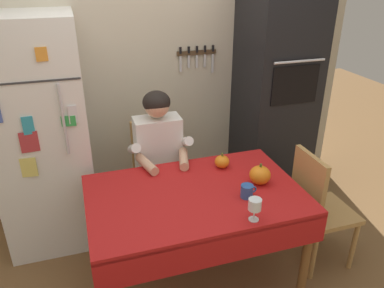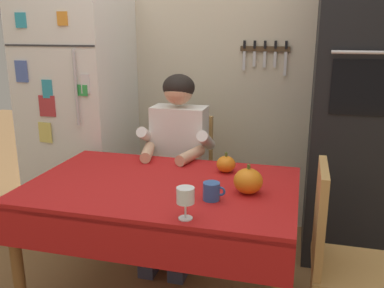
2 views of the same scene
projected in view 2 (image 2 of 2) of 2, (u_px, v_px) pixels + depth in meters
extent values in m
cube|color=beige|center=(219.00, 59.00, 3.20)|extent=(3.70, 0.10, 2.60)
cube|color=#4C3823|center=(265.00, 49.00, 3.04)|extent=(0.36, 0.02, 0.04)
cube|color=silver|center=(244.00, 61.00, 3.09)|extent=(0.02, 0.01, 0.14)
cube|color=black|center=(245.00, 44.00, 3.06)|extent=(0.02, 0.01, 0.06)
cube|color=silver|center=(254.00, 59.00, 3.07)|extent=(0.02, 0.01, 0.11)
cube|color=black|center=(255.00, 44.00, 3.04)|extent=(0.02, 0.01, 0.06)
cube|color=silver|center=(265.00, 60.00, 3.05)|extent=(0.02, 0.01, 0.11)
cube|color=black|center=(265.00, 45.00, 3.02)|extent=(0.02, 0.01, 0.06)
cube|color=silver|center=(275.00, 60.00, 3.03)|extent=(0.02, 0.01, 0.11)
cube|color=black|center=(276.00, 45.00, 3.00)|extent=(0.02, 0.01, 0.06)
cube|color=silver|center=(285.00, 64.00, 3.02)|extent=(0.02, 0.01, 0.17)
cube|color=black|center=(286.00, 45.00, 2.98)|extent=(0.02, 0.01, 0.06)
cube|color=white|center=(80.00, 114.00, 3.19)|extent=(0.68, 0.68, 1.80)
cylinder|color=silver|center=(76.00, 88.00, 2.74)|extent=(0.02, 0.02, 0.50)
cube|color=#333335|center=(48.00, 46.00, 2.73)|extent=(0.67, 0.01, 0.01)
cube|color=teal|center=(47.00, 89.00, 2.82)|extent=(0.07, 0.02, 0.12)
cube|color=#E5D666|center=(45.00, 132.00, 2.91)|extent=(0.11, 0.02, 0.14)
cube|color=green|center=(81.00, 90.00, 2.75)|extent=(0.10, 0.02, 0.07)
cube|color=silver|center=(85.00, 84.00, 2.73)|extent=(0.06, 0.01, 0.13)
cube|color=#B73338|center=(47.00, 106.00, 2.85)|extent=(0.12, 0.02, 0.15)
cube|color=#4C66B7|center=(21.00, 71.00, 2.83)|extent=(0.10, 0.01, 0.15)
cube|color=orange|center=(62.00, 19.00, 2.66)|extent=(0.07, 0.01, 0.09)
cube|color=teal|center=(21.00, 20.00, 2.74)|extent=(0.08, 0.02, 0.10)
cube|color=black|center=(360.00, 105.00, 2.70)|extent=(0.60, 0.60, 2.10)
cube|color=black|center=(369.00, 88.00, 2.37)|extent=(0.42, 0.01, 0.32)
cylinder|color=silver|center=(374.00, 52.00, 2.30)|extent=(0.45, 0.02, 0.02)
cylinder|color=brown|center=(18.00, 271.00, 2.10)|extent=(0.06, 0.06, 0.70)
cylinder|color=brown|center=(92.00, 209.00, 2.82)|extent=(0.06, 0.06, 0.70)
cylinder|color=brown|center=(285.00, 231.00, 2.51)|extent=(0.06, 0.06, 0.70)
cube|color=red|center=(162.00, 187.00, 2.20)|extent=(1.40, 0.90, 0.04)
cube|color=red|center=(130.00, 244.00, 1.82)|extent=(1.40, 0.01, 0.20)
cube|color=tan|center=(182.00, 189.00, 2.95)|extent=(0.40, 0.40, 0.04)
cube|color=tan|center=(188.00, 147.00, 3.05)|extent=(0.36, 0.04, 0.48)
cylinder|color=tan|center=(151.00, 226.00, 2.89)|extent=(0.04, 0.04, 0.41)
cylinder|color=tan|center=(167.00, 206.00, 3.21)|extent=(0.04, 0.04, 0.41)
cylinder|color=tan|center=(199.00, 232.00, 2.81)|extent=(0.04, 0.04, 0.41)
cylinder|color=tan|center=(210.00, 211.00, 3.12)|extent=(0.04, 0.04, 0.41)
cube|color=#38384C|center=(151.00, 265.00, 2.72)|extent=(0.10, 0.22, 0.08)
cube|color=#38384C|center=(180.00, 269.00, 2.67)|extent=(0.10, 0.22, 0.08)
cylinder|color=#38384C|center=(153.00, 234.00, 2.73)|extent=(0.09, 0.09, 0.38)
cylinder|color=#38384C|center=(183.00, 238.00, 2.68)|extent=(0.09, 0.09, 0.38)
cube|color=#38384C|center=(162.00, 187.00, 2.80)|extent=(0.12, 0.40, 0.11)
cube|color=#38384C|center=(188.00, 189.00, 2.76)|extent=(0.12, 0.40, 0.11)
cube|color=white|center=(180.00, 142.00, 2.82)|extent=(0.36, 0.20, 0.48)
cylinder|color=white|center=(148.00, 137.00, 2.79)|extent=(0.07, 0.26, 0.18)
cylinder|color=white|center=(206.00, 141.00, 2.69)|extent=(0.07, 0.26, 0.18)
cylinder|color=#D8A884|center=(148.00, 152.00, 2.63)|extent=(0.13, 0.27, 0.07)
cylinder|color=#D8A884|center=(190.00, 155.00, 2.56)|extent=(0.13, 0.27, 0.07)
sphere|color=#D8A884|center=(178.00, 90.00, 2.70)|extent=(0.19, 0.19, 0.19)
ellipsoid|color=black|center=(179.00, 87.00, 2.71)|extent=(0.21, 0.21, 0.17)
cube|color=tan|center=(355.00, 271.00, 1.95)|extent=(0.40, 0.40, 0.04)
cube|color=tan|center=(320.00, 216.00, 1.93)|extent=(0.04, 0.36, 0.48)
cylinder|color=tan|center=(314.00, 286.00, 2.21)|extent=(0.04, 0.04, 0.41)
cylinder|color=#2D569E|center=(211.00, 191.00, 1.97)|extent=(0.08, 0.08, 0.09)
torus|color=#2D569E|center=(221.00, 191.00, 1.96)|extent=(0.05, 0.01, 0.05)
cylinder|color=white|center=(186.00, 218.00, 1.78)|extent=(0.06, 0.06, 0.01)
cylinder|color=white|center=(185.00, 210.00, 1.77)|extent=(0.01, 0.01, 0.07)
cylinder|color=white|center=(185.00, 195.00, 1.76)|extent=(0.08, 0.08, 0.07)
ellipsoid|color=orange|center=(226.00, 164.00, 2.36)|extent=(0.11, 0.11, 0.09)
cylinder|color=#4C6023|center=(226.00, 154.00, 2.34)|extent=(0.02, 0.02, 0.02)
ellipsoid|color=orange|center=(248.00, 181.00, 2.05)|extent=(0.14, 0.14, 0.13)
cylinder|color=#4C6023|center=(249.00, 167.00, 2.03)|extent=(0.02, 0.02, 0.02)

